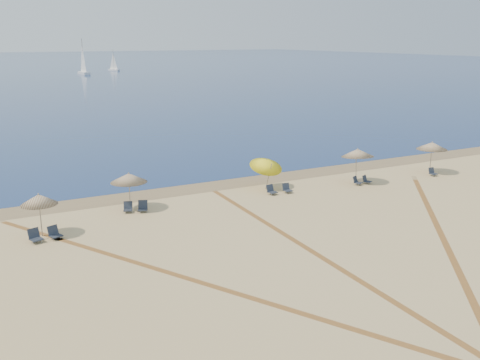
% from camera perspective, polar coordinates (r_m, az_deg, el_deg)
% --- Properties ---
extents(wet_sand, '(500.00, 500.00, 0.00)m').
position_cam_1_polar(wet_sand, '(39.28, -2.70, -0.52)').
color(wet_sand, olive).
rests_on(wet_sand, ground).
extents(umbrella_1, '(1.91, 1.91, 2.37)m').
position_cam_1_polar(umbrella_1, '(30.57, -20.22, -1.92)').
color(umbrella_1, gray).
rests_on(umbrella_1, ground).
extents(umbrella_2, '(2.22, 2.22, 2.37)m').
position_cam_1_polar(umbrella_2, '(33.80, -11.51, 0.22)').
color(umbrella_2, gray).
rests_on(umbrella_2, ground).
extents(umbrella_3, '(2.29, 2.33, 2.51)m').
position_cam_1_polar(umbrella_3, '(37.85, 2.78, 1.74)').
color(umbrella_3, gray).
rests_on(umbrella_3, ground).
extents(umbrella_4, '(2.33, 2.37, 2.61)m').
position_cam_1_polar(umbrella_4, '(40.17, 12.15, 2.79)').
color(umbrella_4, gray).
rests_on(umbrella_4, ground).
extents(umbrella_5, '(2.34, 2.34, 2.51)m').
position_cam_1_polar(umbrella_5, '(44.79, 19.37, 3.38)').
color(umbrella_5, gray).
rests_on(umbrella_5, ground).
extents(chair_2, '(0.76, 0.83, 0.71)m').
position_cam_1_polar(chair_2, '(30.29, -20.57, -5.52)').
color(chair_2, '#1C222D').
rests_on(chair_2, ground).
extents(chair_3, '(0.75, 0.81, 0.68)m').
position_cam_1_polar(chair_3, '(30.47, -18.77, -5.26)').
color(chair_3, '#1C222D').
rests_on(chair_3, ground).
extents(chair_4, '(0.70, 0.76, 0.64)m').
position_cam_1_polar(chair_4, '(33.83, -11.59, -2.84)').
color(chair_4, '#1C222D').
rests_on(chair_4, ground).
extents(chair_5, '(0.76, 0.81, 0.68)m').
position_cam_1_polar(chair_5, '(33.76, -10.09, -2.77)').
color(chair_5, '#1C222D').
rests_on(chair_5, ground).
extents(chair_6, '(0.64, 0.72, 0.66)m').
position_cam_1_polar(chair_6, '(36.91, 3.27, -1.07)').
color(chair_6, '#1C222D').
rests_on(chair_6, ground).
extents(chair_7, '(0.54, 0.63, 0.63)m').
position_cam_1_polar(chair_7, '(37.41, 4.91, -0.90)').
color(chair_7, '#1C222D').
rests_on(chair_7, ground).
extents(chair_8, '(0.70, 0.75, 0.61)m').
position_cam_1_polar(chair_8, '(40.15, 12.08, -0.11)').
color(chair_8, '#1C222D').
rests_on(chair_8, ground).
extents(chair_9, '(0.68, 0.73, 0.59)m').
position_cam_1_polar(chair_9, '(40.66, 13.01, 0.01)').
color(chair_9, '#1C222D').
rests_on(chair_9, ground).
extents(chair_10, '(0.52, 0.60, 0.61)m').
position_cam_1_polar(chair_10, '(44.40, 19.42, 0.77)').
color(chair_10, '#1C222D').
rests_on(chair_10, ground).
extents(sailboat_0, '(2.98, 4.49, 6.62)m').
position_cam_1_polar(sailboat_0, '(182.41, -13.03, 11.66)').
color(sailboat_0, white).
rests_on(sailboat_0, ocean).
extents(sailboat_1, '(2.23, 6.82, 9.98)m').
position_cam_1_polar(sailboat_1, '(166.36, -16.03, 11.58)').
color(sailboat_1, white).
rests_on(sailboat_1, ocean).
extents(tire_tracks, '(52.58, 42.06, 0.00)m').
position_cam_1_polar(tire_tracks, '(26.89, 8.44, -7.97)').
color(tire_tracks, tan).
rests_on(tire_tracks, ground).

